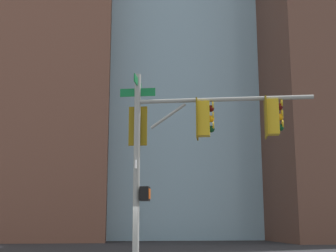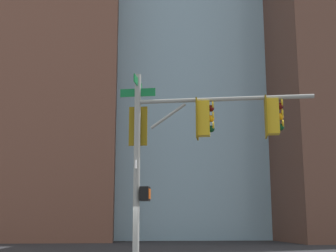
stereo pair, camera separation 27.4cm
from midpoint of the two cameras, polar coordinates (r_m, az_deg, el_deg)
signal_pole_assembly at (r=13.62m, az=2.61°, el=-1.32°), size 5.43×1.78×6.37m
building_brick_nearside at (r=62.94m, az=-17.96°, el=8.87°), size 26.15×18.93×46.55m
building_glass_tower at (r=75.39m, az=0.89°, el=9.88°), size 25.40×33.20×58.85m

